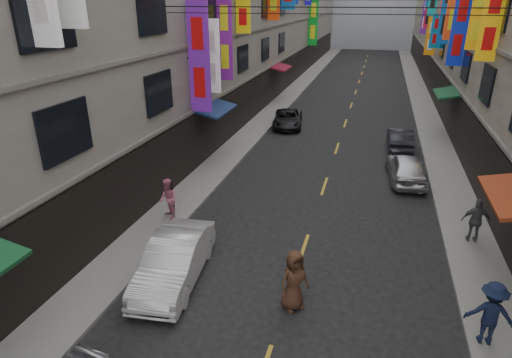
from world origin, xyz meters
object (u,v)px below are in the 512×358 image
Objects in this scene: pedestrian_crossing at (294,280)px; pedestrian_rnear at (490,313)px; pedestrian_lfar at (168,199)px; car_right_far at (400,139)px; car_left_far at (288,119)px; car_right_mid at (406,168)px; pedestrian_rfar at (476,221)px; scooter_far_right at (395,159)px; car_left_mid at (175,260)px.

pedestrian_rnear is at bearing -46.56° from pedestrian_crossing.
car_right_far is at bearing 98.33° from pedestrian_lfar.
car_right_mid is (7.74, -8.13, 0.12)m from car_left_far.
car_right_far is at bearing -78.64° from pedestrian_rfar.
pedestrian_rnear reaches higher than car_right_mid.
scooter_far_right is 13.27m from pedestrian_crossing.
pedestrian_crossing is at bearing 66.71° from car_right_mid.
pedestrian_rnear is (11.12, -4.04, 0.05)m from pedestrian_lfar.
pedestrian_lfar is (-9.04, -8.96, 0.54)m from scooter_far_right.
scooter_far_right is at bearing 90.58° from pedestrian_lfar.
scooter_far_right is 0.45× the size of car_right_far.
car_right_far is (7.58, -2.98, 0.05)m from car_left_far.
car_right_far is 2.04× the size of pedestrian_crossing.
pedestrian_crossing reaches higher than car_left_mid.
car_left_mid is 13.08m from car_right_mid.
pedestrian_lfar is 11.81m from pedestrian_rfar.
car_right_far is 2.28× the size of pedestrian_lfar.
car_left_far is 19.59m from pedestrian_crossing.
car_left_mid is at bearing 130.19° from pedestrian_crossing.
scooter_far_right is at bearing 54.26° from car_left_mid.
pedestrian_rfar is (11.73, 1.41, -0.00)m from pedestrian_lfar.
scooter_far_right is 12.74m from pedestrian_lfar.
pedestrian_lfar is at bearing 5.94° from pedestrian_rfar.
pedestrian_crossing is (-3.56, -11.01, 0.25)m from car_right_mid.
pedestrian_crossing reaches higher than pedestrian_lfar.
car_left_mid is 1.15× the size of car_right_far.
pedestrian_rfar is (2.19, -5.65, 0.27)m from car_right_mid.
pedestrian_lfar is (-9.38, -12.21, 0.33)m from car_right_far.
car_right_far is 2.15× the size of pedestrian_rnear.
scooter_far_right is 1.04× the size of pedestrian_rfar.
car_right_mid is 5.15m from car_right_far.
pedestrian_rfar is at bearing -63.14° from car_left_far.
car_left_mid is at bearing 46.07° from scooter_far_right.
pedestrian_crossing reaches higher than car_right_far.
pedestrian_crossing is (5.97, -3.95, -0.02)m from pedestrian_lfar.
pedestrian_lfar is at bearing 50.61° from car_right_far.
pedestrian_rfar reaches higher than car_left_far.
car_right_far is (7.35, 15.86, -0.10)m from car_left_mid.
car_right_far is at bearing -110.68° from scooter_far_right.
pedestrian_rfar reaches higher than car_right_far.
car_left_far is 8.15m from car_right_far.
scooter_far_right is 0.39× the size of car_left_mid.
car_left_far is 16.99m from pedestrian_rfar.
scooter_far_right is at bearing -79.12° from pedestrian_rnear.
car_left_mid is 1.06× the size of car_left_far.
pedestrian_rfar reaches higher than car_left_mid.
car_left_far is 2.48× the size of pedestrian_rfar.
car_right_mid reaches higher than scooter_far_right.
pedestrian_rfar is at bearing 20.92° from car_left_mid.
pedestrian_rfar is 7.86m from pedestrian_crossing.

